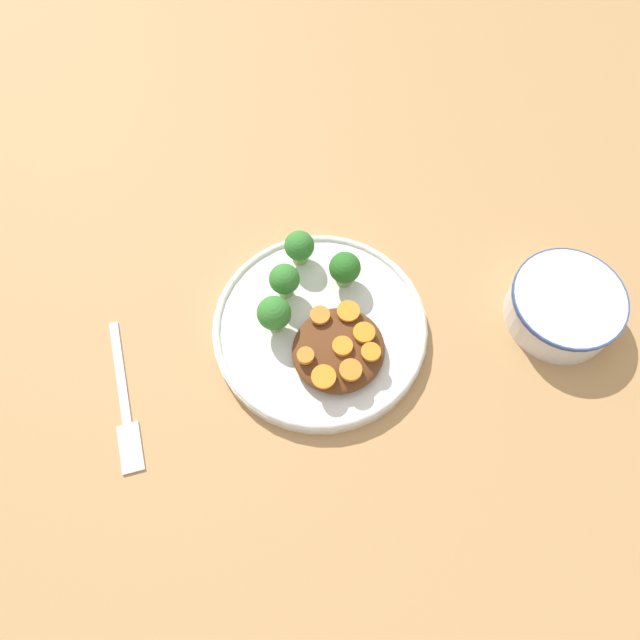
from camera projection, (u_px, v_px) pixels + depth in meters
name	position (u px, v px, depth m)	size (l,w,h in m)	color
ground_plane	(320.00, 332.00, 0.73)	(4.00, 4.00, 0.00)	tan
plate	(320.00, 328.00, 0.72)	(0.25, 0.25, 0.02)	silver
dip_bowl	(564.00, 305.00, 0.72)	(0.13, 0.13, 0.05)	silver
stew_mound	(338.00, 350.00, 0.69)	(0.11, 0.10, 0.02)	#5B3319
broccoli_floret_0	(285.00, 280.00, 0.71)	(0.04, 0.04, 0.05)	#7FA85B
broccoli_floret_1	(274.00, 314.00, 0.69)	(0.04, 0.04, 0.05)	#7FA85B
broccoli_floret_2	(345.00, 269.00, 0.72)	(0.04, 0.04, 0.05)	#7FA85B
broccoli_floret_3	(299.00, 247.00, 0.73)	(0.04, 0.04, 0.05)	#7FA85B
carrot_slice_0	(342.00, 346.00, 0.68)	(0.02, 0.02, 0.01)	orange
carrot_slice_1	(348.00, 311.00, 0.69)	(0.03, 0.03, 0.00)	orange
carrot_slice_2	(324.00, 377.00, 0.66)	(0.03, 0.03, 0.00)	orange
carrot_slice_3	(320.00, 320.00, 0.69)	(0.02, 0.02, 0.00)	orange
carrot_slice_4	(369.00, 354.00, 0.67)	(0.02, 0.02, 0.00)	orange
carrot_slice_5	(306.00, 356.00, 0.67)	(0.02, 0.02, 0.01)	orange
carrot_slice_6	(364.00, 333.00, 0.68)	(0.02, 0.02, 0.01)	orange
carrot_slice_7	(351.00, 370.00, 0.66)	(0.02, 0.02, 0.01)	orange
fork	(125.00, 409.00, 0.69)	(0.12, 0.16, 0.01)	silver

